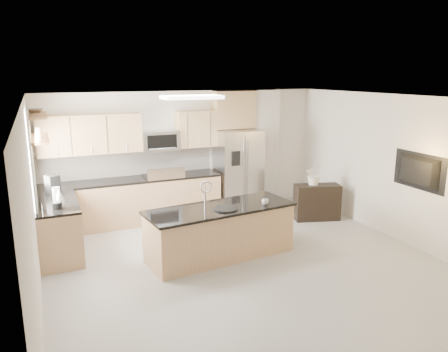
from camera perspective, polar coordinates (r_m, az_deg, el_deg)
name	(u,v)px	position (r m, az deg, el deg)	size (l,w,h in m)	color
floor	(254,271)	(6.85, 3.89, -12.31)	(6.50, 6.50, 0.00)	#A4A09C
ceiling	(257,99)	(6.19, 4.27, 9.96)	(6.00, 6.50, 0.02)	white
wall_back	(185,153)	(9.33, -5.09, 3.02)	(6.00, 0.02, 2.60)	silver
wall_front	(442,287)	(3.98, 26.55, -12.80)	(6.00, 0.02, 2.60)	silver
wall_left	(32,215)	(5.73, -23.78, -4.67)	(0.02, 6.50, 2.60)	silver
wall_right	(410,172)	(8.18, 23.10, 0.54)	(0.02, 6.50, 2.60)	silver
back_counter	(133,201)	(8.92, -11.83, -3.16)	(3.55, 0.66, 1.44)	tan
left_counter	(59,228)	(7.75, -20.79, -6.40)	(0.66, 1.50, 0.92)	tan
range	(163,197)	(9.05, -7.94, -2.77)	(0.76, 0.64, 1.14)	black
upper_cabinets	(124,133)	(8.78, -12.95, 5.55)	(3.50, 0.33, 0.75)	tan
microwave	(160,141)	(8.92, -8.39, 4.60)	(0.76, 0.40, 0.40)	#BBBBBE
refrigerator	(238,171)	(9.45, 1.79, 0.67)	(0.92, 0.78, 1.78)	#BBBBBE
partition_column	(264,148)	(9.91, 5.25, 3.62)	(0.60, 0.30, 2.60)	beige
window	(31,159)	(7.45, -23.85, 2.05)	(0.04, 1.15, 1.65)	white
shelf_lower	(38,139)	(7.50, -23.10, 4.52)	(0.30, 1.20, 0.04)	olive
shelf_upper	(36,115)	(7.46, -23.35, 7.33)	(0.30, 1.20, 0.04)	olive
ceiling_fixture	(192,97)	(7.51, -4.22, 10.23)	(1.00, 0.50, 0.06)	white
island	(220,231)	(7.21, -0.50, -7.26)	(2.52, 1.15, 1.27)	tan
credenza	(317,202)	(9.20, 12.04, -3.36)	(0.91, 0.38, 0.73)	black
cup	(265,202)	(7.23, 5.40, -3.37)	(0.11, 0.11, 0.09)	silver
platter	(226,209)	(6.95, 0.22, -4.30)	(0.38, 0.38, 0.02)	black
blender	(57,199)	(7.17, -21.02, -2.87)	(0.15, 0.15, 0.34)	black
kettle	(59,195)	(7.57, -20.76, -2.35)	(0.20, 0.20, 0.25)	#BBBBBE
coffee_maker	(53,186)	(7.98, -21.46, -1.19)	(0.26, 0.28, 0.35)	black
bowl	(35,110)	(7.69, -23.41, 7.92)	(0.34, 0.34, 0.08)	#BBBBBE
flower_vase	(314,169)	(9.03, 11.73, 0.85)	(0.58, 0.51, 0.65)	white
television	(415,172)	(7.98, 23.71, 0.54)	(1.08, 0.14, 0.62)	black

